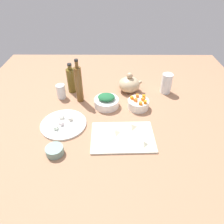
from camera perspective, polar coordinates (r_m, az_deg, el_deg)
The scene contains 26 objects.
tabletop at distance 122.97cm, azimuth 0.00°, elevation -2.38°, with size 190.00×190.00×3.00cm, color #A07153.
cutting_board at distance 110.21cm, azimuth 2.97°, elevation -6.89°, with size 33.10×22.97×1.00cm, color silver.
plate_tofu at distance 120.60cm, azimuth -13.22°, elevation -3.27°, with size 25.79×25.79×1.20cm, color white.
bowl_greens at distance 130.53cm, azimuth -1.52°, elevation 2.62°, with size 15.46×15.46×5.20cm, color white.
bowl_carrots at distance 129.97cm, azimuth 7.24°, elevation 2.21°, with size 13.15×13.15×5.56cm, color white.
bowl_small_side at distance 105.32cm, azimuth -15.57°, elevation -10.23°, with size 8.66×8.66×3.98cm, color gray.
teapot at distance 144.61cm, azimuth 4.81°, elevation 7.66°, with size 16.38×14.20×14.09cm.
bottle_0 at distance 132.09cm, azimuth -9.17°, elevation 7.65°, with size 4.54×4.54×28.85cm.
bottle_1 at distance 144.80cm, azimuth -11.17°, elevation 8.68°, with size 5.79×5.79×20.83cm.
drinking_glass_0 at distance 141.46cm, azimuth -13.90°, elevation 5.54°, with size 5.77×5.77×9.52cm, color white.
drinking_glass_1 at distance 146.79cm, azimuth 14.84°, elevation 7.64°, with size 7.07×7.07×13.85cm, color white.
carrot_cube_0 at distance 128.17cm, azimuth 8.58°, elevation 3.51°, with size 1.80×1.80×1.80cm, color orange.
carrot_cube_1 at distance 124.47cm, azimuth 7.91°, elevation 2.41°, with size 1.80×1.80×1.80cm, color orange.
carrot_cube_2 at distance 128.70cm, azimuth 5.51°, elevation 3.95°, with size 1.80×1.80×1.80cm, color orange.
carrot_cube_3 at distance 131.03cm, azimuth 6.98°, elevation 4.52°, with size 1.80×1.80×1.80cm, color orange.
carrot_cube_4 at distance 126.91cm, azimuth 6.54°, elevation 3.32°, with size 1.80×1.80×1.80cm, color orange.
carrot_cube_5 at distance 130.88cm, azimuth 8.78°, elevation 4.29°, with size 1.80×1.80×1.80cm, color orange.
carrot_cube_6 at distance 125.93cm, azimuth 9.16°, elevation 2.74°, with size 1.80×1.80×1.80cm, color orange.
chopped_greens_mound at distance 128.12cm, azimuth -1.56°, elevation 4.16°, with size 10.66×9.04×3.26cm, color #226439.
tofu_cube_0 at distance 118.63cm, azimuth -13.86°, elevation -3.11°, with size 2.20×2.20×2.20cm, color white.
tofu_cube_1 at distance 123.11cm, azimuth -13.75°, elevation -1.34°, with size 2.20×2.20×2.20cm, color white.
tofu_cube_2 at distance 120.77cm, azimuth -11.45°, elevation -1.83°, with size 2.20×2.20×2.20cm, color white.
tofu_cube_3 at distance 116.85cm, azimuth -15.27°, elevation -4.15°, with size 2.20×2.20×2.20cm, color white.
dumpling_0 at distance 110.89cm, azimuth 0.80°, elevation -5.35°, with size 5.16×4.81×2.14cm, color beige.
dumpling_1 at distance 114.63cm, azimuth 5.37°, elevation -3.72°, with size 5.38×4.68×2.43cm, color beige.
dumpling_2 at distance 106.10cm, azimuth 8.76°, elevation -8.37°, with size 4.08×3.60×2.33cm, color beige.
Camera 1 is at (0.54, -93.56, 81.30)cm, focal length 33.08 mm.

